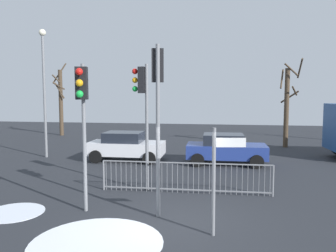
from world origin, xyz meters
The scene contains 13 objects.
ground_plane centered at (0.00, 0.00, 0.00)m, with size 60.00×60.00×0.00m, color #26282D.
traffic_light_foreground_left centered at (-0.53, 0.49, 3.45)m, with size 0.36×0.56×4.71m.
traffic_light_mid_left centered at (-1.52, 2.86, 3.24)m, with size 0.57×0.33×4.42m.
traffic_light_foreground_right centered at (-2.64, 0.35, 3.11)m, with size 0.35×0.56×4.24m.
direction_sign_post centered at (1.11, -0.64, 1.47)m, with size 0.78×0.18×2.60m.
pedestrian_guard_railing centered at (0.00, 2.72, 0.55)m, with size 5.88×0.20×1.07m.
car_white_mid centered at (-3.64, 7.94, 0.77)m, with size 3.83×1.97×1.47m.
car_blue_trailing centered at (1.39, 7.87, 0.77)m, with size 3.83×1.98×1.47m.
street_lamp centered at (-8.17, 8.16, 4.15)m, with size 0.36×0.36×6.79m.
bare_tree_left centered at (-12.01, 17.53, 2.90)m, with size 1.39×1.43×6.01m.
bare_tree_centre centered at (5.28, 13.88, 2.77)m, with size 1.31×1.61×5.59m.
snow_patch_kerb centered at (-4.65, 0.00, 0.01)m, with size 1.71×1.71×0.01m, color silver.
snow_patch_island centered at (-1.56, -1.51, 0.01)m, with size 3.05×3.05×0.01m, color white.
Camera 1 is at (1.23, -8.54, 3.37)m, focal length 36.01 mm.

